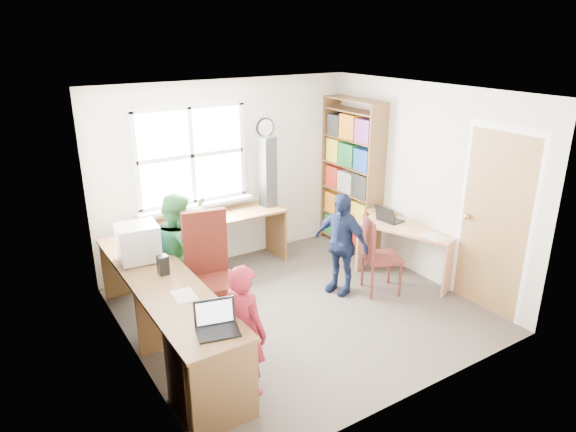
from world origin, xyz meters
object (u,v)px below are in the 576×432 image
object	(u,v)px
person_green	(180,253)
person_red	(244,330)
swivel_chair	(210,279)
right_desk	(408,241)
wooden_chair	(377,253)
bookshelf	(351,178)
laptop_right	(388,218)
laptop_left	(216,324)
crt_monitor	(138,243)
person_navy	(341,243)
potted_plant	(199,208)
l_desk	(200,319)
cd_tower	(268,172)

from	to	relation	value
person_green	person_red	bearing A→B (deg)	-170.93
swivel_chair	person_green	size ratio (longest dim) A/B	0.91
right_desk	person_green	distance (m)	2.79
right_desk	wooden_chair	xyz separation A→B (m)	(-0.60, -0.08, 0.01)
right_desk	person_red	world-z (taller)	person_red
bookshelf	laptop_right	size ratio (longest dim) A/B	6.35
laptop_left	laptop_right	size ratio (longest dim) A/B	1.16
crt_monitor	person_navy	xyz separation A→B (m)	(2.20, -0.50, -0.33)
potted_plant	person_navy	size ratio (longest dim) A/B	0.23
l_desk	laptop_right	world-z (taller)	laptop_right
bookshelf	crt_monitor	distance (m)	3.24
right_desk	person_green	xyz separation A→B (m)	(-2.68, 0.76, 0.18)
bookshelf	wooden_chair	distance (m)	1.54
laptop_right	person_green	size ratio (longest dim) A/B	0.24
potted_plant	laptop_right	bearing A→B (deg)	-30.83
right_desk	potted_plant	world-z (taller)	potted_plant
person_red	wooden_chair	bearing A→B (deg)	-92.42
swivel_chair	crt_monitor	world-z (taller)	swivel_chair
person_green	laptop_right	bearing A→B (deg)	-89.29
wooden_chair	cd_tower	distance (m)	1.80
swivel_chair	laptop_left	world-z (taller)	swivel_chair
l_desk	bookshelf	world-z (taller)	bookshelf
right_desk	cd_tower	distance (m)	2.00
l_desk	laptop_left	distance (m)	0.76
right_desk	wooden_chair	size ratio (longest dim) A/B	1.40
potted_plant	person_green	distance (m)	0.94
bookshelf	wooden_chair	xyz separation A→B (m)	(-0.65, -1.30, -0.50)
person_green	cd_tower	bearing A→B (deg)	-53.77
swivel_chair	potted_plant	bearing A→B (deg)	81.54
wooden_chair	potted_plant	world-z (taller)	potted_plant
laptop_right	cd_tower	bearing A→B (deg)	34.28
laptop_right	bookshelf	bearing A→B (deg)	-16.38
crt_monitor	cd_tower	xyz separation A→B (m)	(1.99, 0.80, 0.26)
right_desk	wooden_chair	world-z (taller)	wooden_chair
right_desk	person_red	bearing A→B (deg)	176.74
l_desk	person_red	distance (m)	0.63
right_desk	person_green	world-z (taller)	person_green
wooden_chair	cd_tower	size ratio (longest dim) A/B	1.01
laptop_left	person_green	world-z (taller)	person_green
potted_plant	person_red	size ratio (longest dim) A/B	0.23
bookshelf	person_red	xyz separation A→B (m)	(-2.80, -2.06, -0.40)
l_desk	crt_monitor	xyz separation A→B (m)	(-0.24, 0.92, 0.49)
crt_monitor	laptop_left	world-z (taller)	crt_monitor
wooden_chair	person_red	world-z (taller)	person_red
laptop_right	crt_monitor	bearing A→B (deg)	75.51
wooden_chair	right_desk	bearing A→B (deg)	29.62
laptop_right	cd_tower	world-z (taller)	cd_tower
laptop_right	person_navy	bearing A→B (deg)	90.48
laptop_right	cd_tower	size ratio (longest dim) A/B	0.36
cd_tower	bookshelf	bearing A→B (deg)	-19.42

